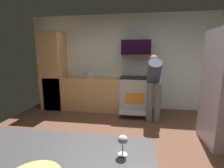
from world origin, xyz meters
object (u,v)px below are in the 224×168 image
stock_pot (90,75)px  wine_glass_extra (123,141)px  microwave (136,47)px  oven_range (135,93)px  person_cook (154,83)px

stock_pot → wine_glass_extra: bearing=-70.3°
microwave → wine_glass_extra: size_ratio=5.56×
oven_range → stock_pot: bearing=179.4°
wine_glass_extra → person_cook: bearing=80.1°
microwave → person_cook: microwave is taller
microwave → stock_pot: (-1.24, -0.08, -0.74)m
stock_pot → person_cook: bearing=-18.5°
person_cook → stock_pot: person_cook is taller
microwave → wine_glass_extra: 3.47m
oven_range → person_cook: bearing=-51.9°
person_cook → wine_glass_extra: 2.80m
oven_range → person_cook: size_ratio=1.00×
oven_range → person_cook: (0.43, -0.54, 0.39)m
person_cook → wine_glass_extra: size_ratio=11.38×
oven_range → microwave: 1.20m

